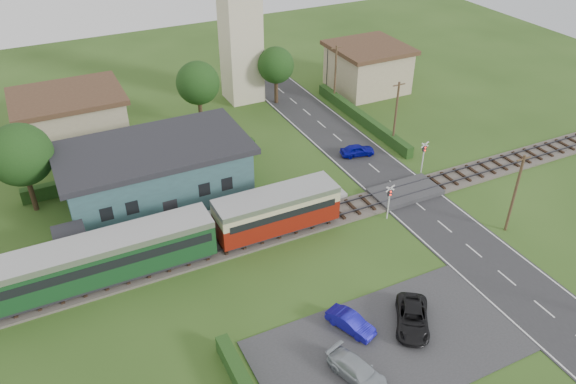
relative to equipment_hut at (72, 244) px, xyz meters
name	(u,v)px	position (x,y,z in m)	size (l,w,h in m)	color
ground	(318,236)	(18.00, -5.20, -1.75)	(120.00, 120.00, 0.00)	#2D4C19
railway_track	(306,222)	(18.00, -3.20, -1.64)	(76.00, 3.20, 0.49)	#4C443D
road	(419,205)	(28.00, -5.20, -1.72)	(6.00, 70.00, 0.05)	#28282B
car_park	(388,346)	(16.50, -17.20, -1.71)	(17.00, 9.00, 0.08)	#333335
crossing_deck	(405,192)	(28.00, -3.20, -1.52)	(6.20, 3.40, 0.45)	#333335
platform	(179,232)	(8.00, 0.00, -1.52)	(30.00, 3.00, 0.45)	gray
equipment_hut	(72,244)	(0.00, 0.00, 0.00)	(2.30, 2.30, 2.55)	beige
station_building	(156,172)	(8.00, 5.79, 0.95)	(16.00, 9.00, 5.30)	#35545A
train	(55,272)	(-1.49, -3.20, 0.43)	(43.20, 2.90, 3.40)	#232328
church_tower	(240,13)	(23.00, 22.80, 8.48)	(6.00, 6.00, 17.60)	beige
house_west	(71,119)	(3.00, 19.80, 1.04)	(10.80, 8.80, 5.50)	tan
house_east	(368,67)	(38.00, 18.80, 1.05)	(8.80, 8.80, 5.50)	tan
hedge_roadside	(361,118)	(32.20, 10.80, -1.15)	(0.80, 18.00, 1.20)	#193814
hedge_station	(146,169)	(8.00, 10.30, -1.10)	(22.00, 0.80, 1.30)	#193814
tree_a	(20,155)	(-2.00, 8.80, 3.63)	(5.20, 5.20, 8.00)	#332316
tree_b	(198,83)	(16.00, 17.80, 3.27)	(4.60, 4.60, 7.34)	#332316
tree_c	(276,65)	(26.00, 19.80, 2.91)	(4.20, 4.20, 6.78)	#332316
utility_pole_b	(515,193)	(32.20, -11.20, 1.88)	(1.40, 0.22, 7.00)	#473321
utility_pole_c	(396,114)	(32.20, 4.80, 1.88)	(1.40, 0.22, 7.00)	#473321
utility_pole_d	(335,74)	(32.20, 16.80, 1.88)	(1.40, 0.22, 7.00)	#473321
crossing_signal_near	(389,197)	(24.40, -5.61, 0.39)	(0.84, 0.28, 3.28)	silver
crossing_signal_far	(424,153)	(31.60, -0.81, 0.39)	(0.84, 0.28, 3.28)	silver
streetlamp_east	(327,62)	(34.00, 21.80, 1.29)	(0.30, 0.30, 5.15)	#3F3F47
car_on_road	(357,150)	(27.84, 4.65, -1.12)	(1.37, 3.40, 1.16)	#0A0B9F
car_park_blue	(351,322)	(15.11, -14.90, -1.10)	(1.19, 3.42, 1.13)	#1613A2
car_park_silver	(358,371)	(13.44, -18.42, -1.08)	(1.65, 4.06, 1.18)	#A8B0B7
car_park_dark	(412,318)	(18.92, -16.41, -1.05)	(2.05, 4.46, 1.24)	black
pedestrian_near	(255,206)	(14.46, -0.69, -0.51)	(0.57, 0.37, 1.56)	gray
pedestrian_far	(100,240)	(2.01, 0.00, -0.33)	(0.94, 0.73, 1.93)	gray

